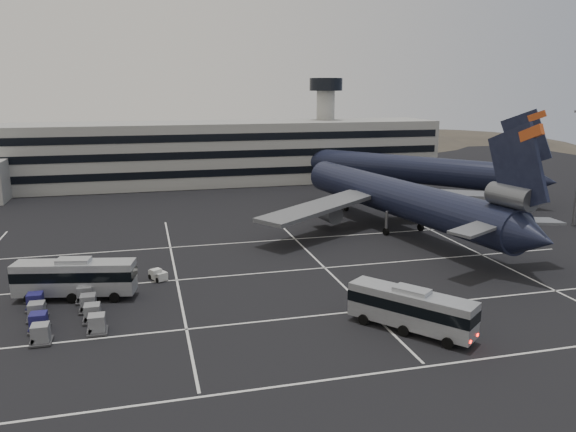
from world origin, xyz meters
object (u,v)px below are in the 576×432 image
object	(u,v)px
trijet_main	(399,198)
uld_cluster	(61,310)
bus_near	(411,308)
tug_a	(112,278)
bus_far	(75,277)

from	to	relation	value
trijet_main	uld_cluster	distance (m)	51.89
bus_near	tug_a	xyz separation A→B (m)	(-26.96, 20.38, -1.69)
bus_far	tug_a	distance (m)	5.54
uld_cluster	bus_near	bearing A→B (deg)	-19.63
bus_far	uld_cluster	world-z (taller)	bus_far
bus_near	uld_cluster	distance (m)	33.18
tug_a	uld_cluster	size ratio (longest dim) A/B	0.16
bus_near	tug_a	world-z (taller)	bus_near
bus_far	uld_cluster	bearing A→B (deg)	-177.37
trijet_main	bus_far	bearing A→B (deg)	-168.54
bus_near	bus_far	distance (m)	34.52
bus_near	uld_cluster	world-z (taller)	bus_near
bus_far	tug_a	xyz separation A→B (m)	(3.41, 3.96, -1.81)
trijet_main	tug_a	world-z (taller)	trijet_main
bus_near	tug_a	size ratio (longest dim) A/B	4.97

